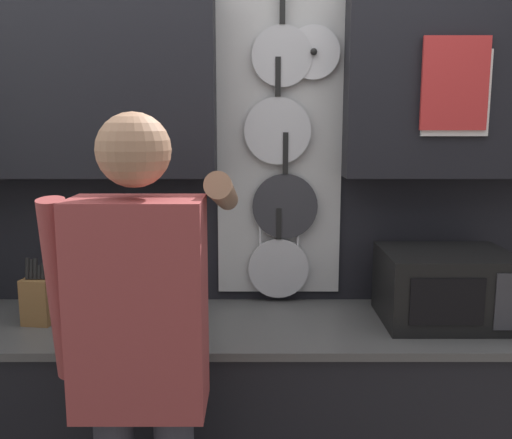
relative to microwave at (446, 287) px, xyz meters
name	(u,v)px	position (x,y,z in m)	size (l,w,h in m)	color
base_cabinet_counter	(245,431)	(-0.78, -0.02, -0.60)	(2.46, 0.61, 0.91)	black
back_wall_unit	(243,164)	(-0.79, 0.25, 0.45)	(3.03, 0.23, 2.41)	black
microwave	(446,287)	(0.00, 0.00, 0.00)	(0.48, 0.39, 0.28)	black
knife_block	(44,298)	(-1.56, 0.00, -0.05)	(0.13, 0.16, 0.26)	brown
utensil_crock	(143,302)	(-1.18, 0.00, -0.06)	(0.12, 0.12, 0.30)	white
person	(143,348)	(-1.07, -0.54, -0.03)	(0.54, 0.66, 1.70)	#383842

